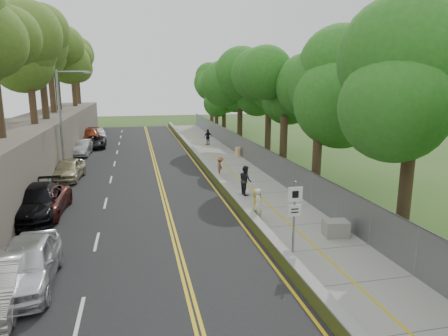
{
  "coord_description": "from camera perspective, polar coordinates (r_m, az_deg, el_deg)",
  "views": [
    {
      "loc": [
        -5.24,
        -17.8,
        7.13
      ],
      "look_at": [
        0.5,
        8.0,
        1.4
      ],
      "focal_mm": 32.0,
      "sensor_mm": 36.0,
      "label": 1
    }
  ],
  "objects": [
    {
      "name": "ground",
      "position": [
        19.88,
        3.64,
        -8.81
      ],
      "size": [
        140.0,
        140.0,
        0.0
      ],
      "primitive_type": "plane",
      "color": "#33511E",
      "rests_on": "ground"
    },
    {
      "name": "road",
      "position": [
        33.57,
        -12.52,
        -0.3
      ],
      "size": [
        11.2,
        66.0,
        0.04
      ],
      "primitive_type": "cube",
      "color": "black",
      "rests_on": "ground"
    },
    {
      "name": "sidewalk",
      "position": [
        34.46,
        0.8,
        0.33
      ],
      "size": [
        4.2,
        66.0,
        0.05
      ],
      "primitive_type": "cube",
      "color": "gray",
      "rests_on": "ground"
    },
    {
      "name": "jersey_barrier",
      "position": [
        33.95,
        -2.98,
        0.61
      ],
      "size": [
        0.42,
        66.0,
        0.6
      ],
      "primitive_type": "cube",
      "color": "#A9C832",
      "rests_on": "ground"
    },
    {
      "name": "rock_embankment",
      "position": [
        34.21,
        -26.37,
        2.33
      ],
      "size": [
        5.0,
        66.0,
        4.0
      ],
      "primitive_type": "cube",
      "color": "#595147",
      "rests_on": "ground"
    },
    {
      "name": "chainlink_fence",
      "position": [
        34.81,
        4.17,
        2.05
      ],
      "size": [
        0.04,
        66.0,
        2.0
      ],
      "primitive_type": "cube",
      "color": "slate",
      "rests_on": "ground"
    },
    {
      "name": "trees_embankment",
      "position": [
        33.88,
        -26.93,
        16.67
      ],
      "size": [
        6.4,
        66.0,
        13.0
      ],
      "primitive_type": null,
      "color": "#588029",
      "rests_on": "rock_embankment"
    },
    {
      "name": "trees_fenceside",
      "position": [
        35.01,
        8.1,
        11.9
      ],
      "size": [
        7.0,
        66.0,
        14.0
      ],
      "primitive_type": null,
      "color": "#317A23",
      "rests_on": "ground"
    },
    {
      "name": "streetlight",
      "position": [
        32.33,
        -21.97,
        6.93
      ],
      "size": [
        2.52,
        0.22,
        8.0
      ],
      "color": "gray",
      "rests_on": "ground"
    },
    {
      "name": "signpost",
      "position": [
        16.88,
        10.04,
        -5.79
      ],
      "size": [
        0.62,
        0.09,
        3.1
      ],
      "color": "gray",
      "rests_on": "sidewalk"
    },
    {
      "name": "construction_barrel",
      "position": [
        38.57,
        1.97,
        2.31
      ],
      "size": [
        0.54,
        0.54,
        0.88
      ],
      "primitive_type": "cylinder",
      "color": "#FEA426",
      "rests_on": "sidewalk"
    },
    {
      "name": "concrete_block",
      "position": [
        19.58,
        15.67,
        -8.28
      ],
      "size": [
        1.21,
        0.97,
        0.74
      ],
      "primitive_type": "cube",
      "rotation": [
        0.0,
        0.0,
        -0.13
      ],
      "color": "gray",
      "rests_on": "sidewalk"
    },
    {
      "name": "car_0",
      "position": [
        15.98,
        -26.38,
        -12.17
      ],
      "size": [
        2.11,
        4.94,
        1.67
      ],
      "primitive_type": "imported",
      "rotation": [
        0.0,
        0.0,
        0.03
      ],
      "color": "silver",
      "rests_on": "road"
    },
    {
      "name": "car_2",
      "position": [
        23.71,
        -24.71,
        -4.48
      ],
      "size": [
        2.65,
        5.36,
        1.46
      ],
      "primitive_type": "imported",
      "rotation": [
        0.0,
        0.0,
        -0.04
      ],
      "color": "#56201D",
      "rests_on": "road"
    },
    {
      "name": "car_3",
      "position": [
        23.59,
        -25.24,
        -4.38
      ],
      "size": [
        2.52,
        5.74,
        1.64
      ],
      "primitive_type": "imported",
      "rotation": [
        0.0,
        0.0,
        0.04
      ],
      "color": "black",
      "rests_on": "road"
    },
    {
      "name": "car_4",
      "position": [
        31.47,
        -21.34,
        -0.19
      ],
      "size": [
        2.22,
        4.71,
        1.56
      ],
      "primitive_type": "imported",
      "rotation": [
        0.0,
        0.0,
        -0.08
      ],
      "color": "#BEB48E",
      "rests_on": "road"
    },
    {
      "name": "car_5",
      "position": [
        41.64,
        -19.68,
        2.75
      ],
      "size": [
        1.74,
        4.6,
        1.5
      ],
      "primitive_type": "imported",
      "rotation": [
        0.0,
        0.0,
        -0.03
      ],
      "color": "#B4B6BA",
      "rests_on": "road"
    },
    {
      "name": "car_6",
      "position": [
        45.97,
        -17.93,
        3.61
      ],
      "size": [
        2.37,
        4.89,
        1.34
      ],
      "primitive_type": "imported",
      "rotation": [
        0.0,
        0.0,
        0.03
      ],
      "color": "black",
      "rests_on": "road"
    },
    {
      "name": "car_7",
      "position": [
        49.54,
        -18.7,
        4.32
      ],
      "size": [
        2.51,
        5.8,
        1.66
      ],
      "primitive_type": "imported",
      "rotation": [
        0.0,
        0.0,
        -0.03
      ],
      "color": "#993A1A",
      "rests_on": "road"
    },
    {
      "name": "car_8",
      "position": [
        51.88,
        -17.55,
        4.69
      ],
      "size": [
        2.33,
        4.83,
        1.59
      ],
      "primitive_type": "imported",
      "rotation": [
        0.0,
        0.0,
        0.1
      ],
      "color": "white",
      "rests_on": "road"
    },
    {
      "name": "painter_0",
      "position": [
        20.93,
        4.71,
        -5.22
      ],
      "size": [
        0.6,
        0.85,
        1.64
      ],
      "primitive_type": "imported",
      "rotation": [
        0.0,
        0.0,
        1.67
      ],
      "color": "gold",
      "rests_on": "sidewalk"
    },
    {
      "name": "painter_1",
      "position": [
        20.69,
        4.91,
        -5.28
      ],
      "size": [
        0.43,
        0.64,
        1.74
      ],
      "primitive_type": "imported",
      "rotation": [
        0.0,
        0.0,
        1.59
      ],
      "color": "white",
      "rests_on": "sidewalk"
    },
    {
      "name": "painter_2",
      "position": [
        25.44,
        3.09,
        -1.75
      ],
      "size": [
        0.81,
        0.99,
        1.88
      ],
      "primitive_type": "imported",
      "rotation": [
        0.0,
        0.0,
        1.68
      ],
      "color": "black",
      "rests_on": "sidewalk"
    },
    {
      "name": "painter_3",
      "position": [
        30.26,
        -0.55,
        0.18
      ],
      "size": [
        0.91,
        1.13,
        1.53
      ],
      "primitive_type": "imported",
      "rotation": [
        0.0,
        0.0,
        1.17
      ],
      "color": "#995837",
      "rests_on": "sidewalk"
    },
    {
      "name": "person_far",
      "position": [
        45.73,
        -2.3,
        4.44
      ],
      "size": [
        1.13,
        0.72,
        1.78
      ],
      "primitive_type": "imported",
      "rotation": [
        0.0,
        0.0,
        3.44
      ],
      "color": "black",
      "rests_on": "sidewalk"
    }
  ]
}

